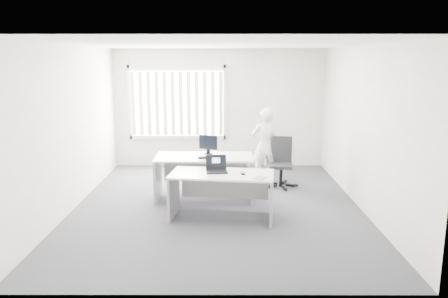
{
  "coord_description": "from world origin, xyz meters",
  "views": [
    {
      "loc": [
        0.13,
        -7.4,
        2.56
      ],
      "look_at": [
        0.12,
        0.15,
        1.0
      ],
      "focal_mm": 35.0,
      "sensor_mm": 36.0,
      "label": 1
    }
  ],
  "objects_px": {
    "desk_far": "(204,168)",
    "office_chair": "(281,171)",
    "laptop": "(217,165)",
    "monitor": "(208,145)",
    "person": "(265,146)",
    "desk_near": "(222,186)"
  },
  "relations": [
    {
      "from": "desk_far",
      "to": "laptop",
      "type": "height_order",
      "value": "laptop"
    },
    {
      "from": "monitor",
      "to": "desk_near",
      "type": "bearing_deg",
      "value": -58.96
    },
    {
      "from": "desk_near",
      "to": "monitor",
      "type": "distance_m",
      "value": 1.31
    },
    {
      "from": "office_chair",
      "to": "monitor",
      "type": "bearing_deg",
      "value": -149.37
    },
    {
      "from": "desk_far",
      "to": "laptop",
      "type": "xyz_separation_m",
      "value": [
        0.25,
        -0.96,
        0.3
      ]
    },
    {
      "from": "desk_near",
      "to": "monitor",
      "type": "relative_size",
      "value": 4.85
    },
    {
      "from": "desk_near",
      "to": "monitor",
      "type": "xyz_separation_m",
      "value": [
        -0.26,
        1.21,
        0.45
      ]
    },
    {
      "from": "desk_far",
      "to": "person",
      "type": "relative_size",
      "value": 1.12
    },
    {
      "from": "desk_far",
      "to": "monitor",
      "type": "distance_m",
      "value": 0.46
    },
    {
      "from": "person",
      "to": "laptop",
      "type": "bearing_deg",
      "value": 58.25
    },
    {
      "from": "office_chair",
      "to": "laptop",
      "type": "relative_size",
      "value": 2.98
    },
    {
      "from": "desk_near",
      "to": "laptop",
      "type": "xyz_separation_m",
      "value": [
        -0.08,
        0.05,
        0.34
      ]
    },
    {
      "from": "office_chair",
      "to": "laptop",
      "type": "bearing_deg",
      "value": -118.09
    },
    {
      "from": "laptop",
      "to": "monitor",
      "type": "bearing_deg",
      "value": 92.24
    },
    {
      "from": "desk_near",
      "to": "monitor",
      "type": "bearing_deg",
      "value": 109.5
    },
    {
      "from": "desk_near",
      "to": "person",
      "type": "xyz_separation_m",
      "value": [
        0.88,
        2.07,
        0.25
      ]
    },
    {
      "from": "laptop",
      "to": "monitor",
      "type": "relative_size",
      "value": 0.95
    },
    {
      "from": "desk_far",
      "to": "office_chair",
      "type": "relative_size",
      "value": 1.76
    },
    {
      "from": "desk_far",
      "to": "laptop",
      "type": "distance_m",
      "value": 1.04
    },
    {
      "from": "person",
      "to": "monitor",
      "type": "distance_m",
      "value": 1.45
    },
    {
      "from": "desk_near",
      "to": "office_chair",
      "type": "distance_m",
      "value": 2.2
    },
    {
      "from": "desk_far",
      "to": "person",
      "type": "height_order",
      "value": "person"
    }
  ]
}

